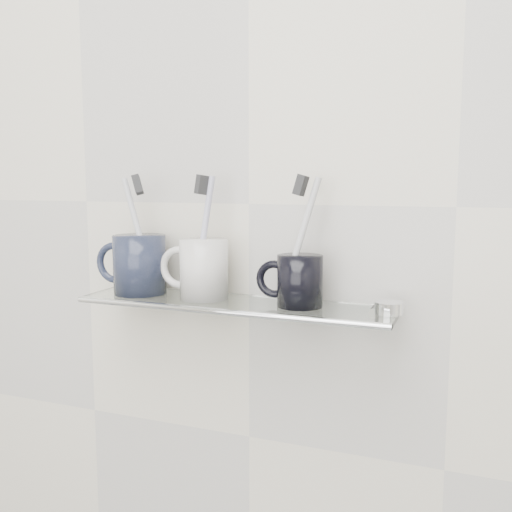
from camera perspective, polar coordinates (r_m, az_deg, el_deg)
The scene contains 18 objects.
wall_back at distance 0.93m, azimuth -0.72°, elevation 5.23°, with size 2.50×2.50×0.00m, color beige.
shelf_glass at distance 0.90m, azimuth -2.18°, elevation -4.82°, with size 0.50×0.12×0.01m, color silver.
shelf_rail at distance 0.85m, azimuth -3.68°, elevation -5.58°, with size 0.01×0.01×0.50m, color silver.
bracket_left at distance 1.04m, azimuth -11.90°, elevation -3.90°, with size 0.02×0.02×0.03m, color silver.
bracket_right at distance 0.88m, azimuth 11.74°, elevation -5.86°, with size 0.02×0.02×0.03m, color silver.
mug_left at distance 0.97m, azimuth -11.55°, elevation -0.82°, with size 0.09×0.09×0.10m, color black.
mug_left_handle at distance 1.00m, azimuth -13.96°, elevation -0.67°, with size 0.07×0.07×0.01m, color black.
toothbrush_left at distance 0.96m, azimuth -11.63°, elevation 2.24°, with size 0.01×0.01×0.19m, color silver.
bristles_left at distance 0.96m, azimuth -11.75°, elevation 6.99°, with size 0.01×0.02×0.03m, color #262728.
mug_center at distance 0.91m, azimuth -5.22°, elevation -1.30°, with size 0.08×0.08×0.10m, color silver.
mug_center_handle at distance 0.93m, azimuth -7.69°, elevation -1.14°, with size 0.07×0.07×0.01m, color silver.
toothbrush_center at distance 0.91m, azimuth -5.26°, elevation 2.03°, with size 0.01×0.01×0.19m, color #A9A7D7.
bristles_center at distance 0.90m, azimuth -5.33°, elevation 7.09°, with size 0.01×0.02×0.03m, color #262728.
mug_right at distance 0.86m, azimuth 4.41°, elevation -2.50°, with size 0.07×0.07×0.08m, color black.
mug_right_handle at distance 0.87m, azimuth 1.85°, elevation -2.33°, with size 0.06×0.06×0.01m, color black.
toothbrush_right at distance 0.85m, azimuth 4.45°, elevation 1.66°, with size 0.01×0.01×0.19m, color silver.
bristles_right at distance 0.84m, azimuth 4.51°, elevation 7.07°, with size 0.01×0.02×0.03m, color #262728.
chrome_cap at distance 0.83m, azimuth 13.14°, elevation -5.05°, with size 0.04×0.04×0.02m, color silver.
Camera 1 is at (0.35, 0.23, 1.29)m, focal length 40.00 mm.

